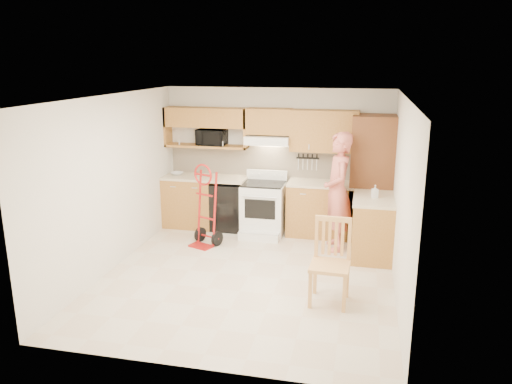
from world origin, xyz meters
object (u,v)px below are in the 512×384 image
(person, at_px, (338,192))
(hand_truck, at_px, (204,209))
(microwave, at_px, (212,137))
(range, at_px, (263,205))
(dining_chair, at_px, (330,263))

(person, distance_m, hand_truck, 2.17)
(microwave, relative_size, person, 0.27)
(range, bearing_deg, microwave, 162.10)
(range, bearing_deg, dining_chair, -60.28)
(microwave, height_order, hand_truck, microwave)
(microwave, relative_size, dining_chair, 0.48)
(person, distance_m, dining_chair, 1.95)
(dining_chair, bearing_deg, microwave, 133.99)
(person, bearing_deg, range, -120.86)
(hand_truck, bearing_deg, dining_chair, -14.60)
(microwave, xyz_separation_m, dining_chair, (2.32, -2.64, -1.10))
(microwave, height_order, dining_chair, microwave)
(hand_truck, xyz_separation_m, dining_chair, (2.15, -1.58, -0.08))
(range, bearing_deg, person, -17.74)
(person, height_order, dining_chair, person)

